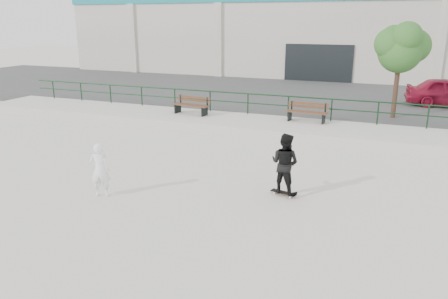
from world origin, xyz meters
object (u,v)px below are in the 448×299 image
at_px(tree, 401,46).
at_px(seated_skater, 100,170).
at_px(standing_skater, 285,163).
at_px(skateboard, 284,193).
at_px(bench_right, 307,112).
at_px(bench_left, 192,105).

height_order(tree, seated_skater, tree).
xyz_separation_m(standing_skater, seated_skater, (-4.90, -2.02, -0.18)).
relative_size(skateboard, seated_skater, 0.50).
relative_size(skateboard, standing_skater, 0.45).
xyz_separation_m(skateboard, standing_skater, (0.00, 0.00, 0.91)).
bearing_deg(standing_skater, tree, -89.58).
bearing_deg(skateboard, standing_skater, 58.07).
relative_size(bench_right, tree, 0.43).
height_order(skateboard, standing_skater, standing_skater).
relative_size(tree, seated_skater, 2.74).
distance_m(bench_left, standing_skater, 9.67).
xyz_separation_m(bench_left, standing_skater, (6.47, -7.19, 0.06)).
distance_m(bench_right, tree, 5.20).
bearing_deg(tree, bench_left, -162.74).
distance_m(bench_right, standing_skater, 7.72).
distance_m(tree, skateboard, 11.05).
height_order(skateboard, seated_skater, seated_skater).
bearing_deg(bench_right, tree, 35.80).
relative_size(bench_right, standing_skater, 1.06).
relative_size(standing_skater, seated_skater, 1.11).
distance_m(bench_right, skateboard, 7.77).
distance_m(bench_left, bench_right, 5.57).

